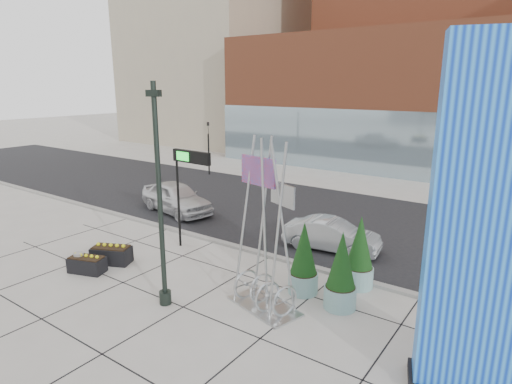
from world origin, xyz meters
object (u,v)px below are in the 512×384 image
Objects in this scene: lamp_post at (161,219)px; concrete_bollard at (79,262)px; public_art_sculpture at (265,266)px; car_white_west at (176,198)px; blue_pylon at (483,233)px; overhead_street_sign at (189,165)px; car_silver_mid at (332,235)px.

lamp_post reaches higher than concrete_bollard.
public_art_sculpture is 11.42m from car_white_west.
concrete_bollard is at bearing -150.25° from public_art_sculpture.
public_art_sculpture is at bearing 31.06° from lamp_post.
public_art_sculpture is at bearing 158.07° from blue_pylon.
car_white_west is at bearing 165.59° from public_art_sculpture.
overhead_street_sign is (-11.19, 2.73, -0.16)m from blue_pylon.
car_white_west is (-4.50, 3.48, -2.85)m from overhead_street_sign.
public_art_sculpture is 7.58× the size of concrete_bollard.
public_art_sculpture is at bearing -20.16° from overhead_street_sign.
lamp_post is at bearing 170.42° from blue_pylon.
blue_pylon is 1.46× the size of public_art_sculpture.
concrete_bollard is at bearing -112.80° from overhead_street_sign.
concrete_bollard is at bearing 168.15° from blue_pylon.
overhead_street_sign is 6.68m from car_silver_mid.
lamp_post is 5.20m from concrete_bollard.
overhead_street_sign is at bearing 172.73° from public_art_sculpture.
public_art_sculpture is (-5.86, 0.43, -2.42)m from blue_pylon.
public_art_sculpture is 6.23m from overhead_street_sign.
car_silver_mid is (-6.27, 6.07, -3.18)m from blue_pylon.
car_white_west reaches higher than car_silver_mid.
lamp_post reaches higher than overhead_street_sign.
lamp_post is at bearing -124.24° from car_white_west.
car_white_west is at bearing 133.52° from lamp_post.
lamp_post is 1.63× the size of overhead_street_sign.
public_art_sculpture reaches higher than concrete_bollard.
lamp_post is 10.46m from car_white_west.
car_white_west is at bearing 108.39° from concrete_bollard.
overhead_street_sign is at bearing 122.95° from lamp_post.
public_art_sculpture is at bearing 176.37° from car_silver_mid.
car_white_west is 9.43m from car_silver_mid.
car_silver_mid is at bearing 72.11° from lamp_post.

